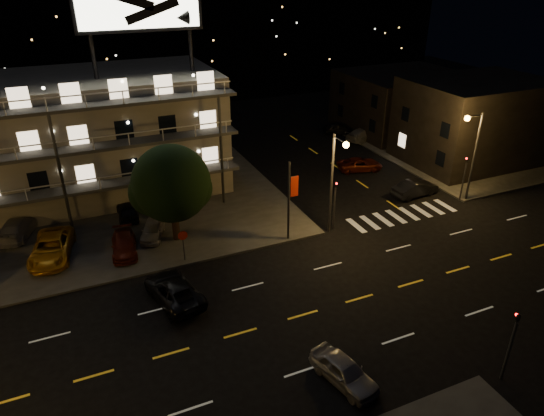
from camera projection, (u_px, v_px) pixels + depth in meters
name	position (u px, v px, depth m)	size (l,w,h in m)	color
ground	(272.00, 324.00, 28.41)	(140.00, 140.00, 0.00)	black
curb_nw	(18.00, 220.00, 39.71)	(44.00, 24.00, 0.15)	#333331
curb_ne	(442.00, 147.00, 55.46)	(16.00, 24.00, 0.15)	#333331
motel	(57.00, 138.00, 41.95)	(28.00, 13.80, 18.10)	gray
side_bldg_front	(474.00, 121.00, 50.31)	(14.06, 10.00, 8.50)	black
side_bldg_back	(402.00, 101.00, 60.45)	(14.06, 12.00, 7.00)	black
hill_backdrop	(65.00, 15.00, 77.28)	(120.00, 25.00, 24.00)	black
streetlight_nc	(335.00, 175.00, 35.70)	(0.44, 1.92, 8.00)	#2D2D30
streetlight_ne	(473.00, 148.00, 40.88)	(1.92, 0.44, 8.00)	#2D2D30
signal_nw	(335.00, 200.00, 37.42)	(0.20, 0.27, 4.60)	#2D2D30
signal_sw	(512.00, 340.00, 23.53)	(0.20, 0.27, 4.60)	#2D2D30
signal_ne	(465.00, 174.00, 42.07)	(0.27, 0.20, 4.60)	#2D2D30
banner_north	(290.00, 199.00, 35.55)	(0.83, 0.16, 6.40)	#2D2D30
stop_sign	(183.00, 241.00, 33.57)	(0.91, 0.11, 2.61)	#2D2D30
tree	(171.00, 186.00, 34.90)	(5.92, 5.71, 7.46)	black
lot_car_2	(52.00, 248.00, 34.26)	(2.55, 5.53, 1.54)	orange
lot_car_3	(124.00, 245.00, 34.94)	(1.71, 4.21, 1.22)	#55180C
lot_car_4	(152.00, 229.00, 36.91)	(1.49, 3.70, 1.26)	gray
lot_car_7	(18.00, 227.00, 37.06)	(2.01, 4.94, 1.43)	gray
lot_car_8	(127.00, 210.00, 39.72)	(1.58, 3.93, 1.34)	black
lot_car_9	(182.00, 201.00, 41.08)	(1.59, 4.56, 1.50)	#55180C
side_car_0	(415.00, 188.00, 43.74)	(1.55, 4.45, 1.47)	black
side_car_1	(360.00, 164.00, 49.24)	(2.11, 4.59, 1.27)	#55180C
side_car_2	(363.00, 134.00, 57.62)	(1.99, 4.89, 1.42)	gray
side_car_3	(341.00, 128.00, 59.74)	(1.66, 4.12, 1.40)	black
road_car_east	(344.00, 371.00, 24.24)	(1.58, 3.94, 1.34)	gray
road_car_west	(174.00, 290.00, 30.17)	(2.38, 5.17, 1.44)	black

